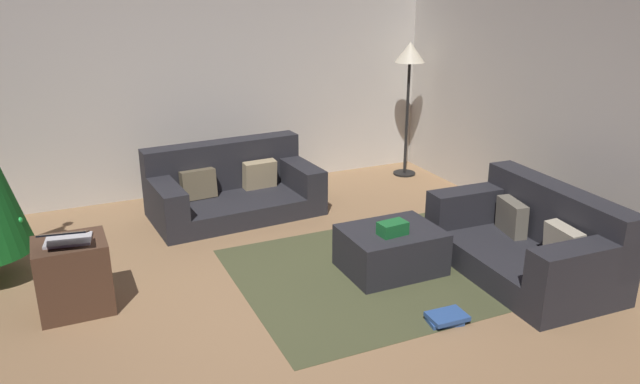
{
  "coord_description": "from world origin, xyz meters",
  "views": [
    {
      "loc": [
        -1.33,
        -3.73,
        2.41
      ],
      "look_at": [
        0.6,
        0.52,
        0.75
      ],
      "focal_mm": 34.36,
      "sensor_mm": 36.0,
      "label": 1
    }
  ],
  "objects_px": {
    "ottoman": "(391,250)",
    "gift_box": "(393,228)",
    "tv_remote": "(386,224)",
    "book_stack": "(446,318)",
    "couch_right": "(531,241)",
    "laptop": "(66,238)",
    "couch_left": "(231,188)",
    "corner_lamp": "(410,63)",
    "side_table": "(74,276)"
  },
  "relations": [
    {
      "from": "gift_box",
      "to": "book_stack",
      "type": "relative_size",
      "value": 0.79
    },
    {
      "from": "ottoman",
      "to": "book_stack",
      "type": "bearing_deg",
      "value": -94.11
    },
    {
      "from": "gift_box",
      "to": "tv_remote",
      "type": "bearing_deg",
      "value": 75.93
    },
    {
      "from": "couch_left",
      "to": "couch_right",
      "type": "height_order",
      "value": "couch_right"
    },
    {
      "from": "couch_right",
      "to": "laptop",
      "type": "bearing_deg",
      "value": 78.3
    },
    {
      "from": "book_stack",
      "to": "corner_lamp",
      "type": "height_order",
      "value": "corner_lamp"
    },
    {
      "from": "tv_remote",
      "to": "laptop",
      "type": "xyz_separation_m",
      "value": [
        -2.52,
        0.25,
        0.23
      ]
    },
    {
      "from": "couch_right",
      "to": "side_table",
      "type": "xyz_separation_m",
      "value": [
        -3.57,
        0.93,
        -0.0
      ]
    },
    {
      "from": "laptop",
      "to": "book_stack",
      "type": "distance_m",
      "value": 2.82
    },
    {
      "from": "ottoman",
      "to": "corner_lamp",
      "type": "bearing_deg",
      "value": 55.68
    },
    {
      "from": "corner_lamp",
      "to": "laptop",
      "type": "bearing_deg",
      "value": -154.9
    },
    {
      "from": "corner_lamp",
      "to": "tv_remote",
      "type": "bearing_deg",
      "value": -125.52
    },
    {
      "from": "tv_remote",
      "to": "laptop",
      "type": "relative_size",
      "value": 0.39
    },
    {
      "from": "couch_right",
      "to": "gift_box",
      "type": "height_order",
      "value": "couch_right"
    },
    {
      "from": "ottoman",
      "to": "gift_box",
      "type": "height_order",
      "value": "gift_box"
    },
    {
      "from": "side_table",
      "to": "laptop",
      "type": "xyz_separation_m",
      "value": [
        -0.01,
        -0.06,
        0.33
      ]
    },
    {
      "from": "ottoman",
      "to": "gift_box",
      "type": "relative_size",
      "value": 3.44
    },
    {
      "from": "gift_box",
      "to": "corner_lamp",
      "type": "bearing_deg",
      "value": 55.92
    },
    {
      "from": "corner_lamp",
      "to": "couch_left",
      "type": "bearing_deg",
      "value": -171.55
    },
    {
      "from": "couch_right",
      "to": "laptop",
      "type": "distance_m",
      "value": 3.7
    },
    {
      "from": "book_stack",
      "to": "corner_lamp",
      "type": "xyz_separation_m",
      "value": [
        1.6,
        3.17,
        1.37
      ]
    },
    {
      "from": "ottoman",
      "to": "couch_right",
      "type": "bearing_deg",
      "value": -26.45
    },
    {
      "from": "couch_left",
      "to": "couch_right",
      "type": "bearing_deg",
      "value": 124.18
    },
    {
      "from": "gift_box",
      "to": "side_table",
      "type": "relative_size",
      "value": 0.42
    },
    {
      "from": "couch_left",
      "to": "gift_box",
      "type": "relative_size",
      "value": 7.52
    },
    {
      "from": "tv_remote",
      "to": "side_table",
      "type": "height_order",
      "value": "side_table"
    },
    {
      "from": "couch_left",
      "to": "gift_box",
      "type": "distance_m",
      "value": 2.15
    },
    {
      "from": "ottoman",
      "to": "gift_box",
      "type": "distance_m",
      "value": 0.26
    },
    {
      "from": "side_table",
      "to": "couch_right",
      "type": "bearing_deg",
      "value": -14.66
    },
    {
      "from": "tv_remote",
      "to": "corner_lamp",
      "type": "xyz_separation_m",
      "value": [
        1.54,
        2.15,
        1.03
      ]
    },
    {
      "from": "laptop",
      "to": "book_stack",
      "type": "relative_size",
      "value": 1.39
    },
    {
      "from": "couch_left",
      "to": "corner_lamp",
      "type": "xyz_separation_m",
      "value": [
        2.38,
        0.35,
        1.14
      ]
    },
    {
      "from": "couch_right",
      "to": "side_table",
      "type": "relative_size",
      "value": 2.88
    },
    {
      "from": "side_table",
      "to": "corner_lamp",
      "type": "bearing_deg",
      "value": 24.51
    },
    {
      "from": "couch_left",
      "to": "couch_right",
      "type": "xyz_separation_m",
      "value": [
        1.9,
        -2.43,
        0.02
      ]
    },
    {
      "from": "side_table",
      "to": "book_stack",
      "type": "relative_size",
      "value": 1.89
    },
    {
      "from": "couch_left",
      "to": "corner_lamp",
      "type": "bearing_deg",
      "value": -175.45
    },
    {
      "from": "tv_remote",
      "to": "laptop",
      "type": "height_order",
      "value": "laptop"
    },
    {
      "from": "gift_box",
      "to": "book_stack",
      "type": "height_order",
      "value": "gift_box"
    },
    {
      "from": "ottoman",
      "to": "book_stack",
      "type": "height_order",
      "value": "ottoman"
    },
    {
      "from": "couch_right",
      "to": "laptop",
      "type": "height_order",
      "value": "couch_right"
    },
    {
      "from": "gift_box",
      "to": "side_table",
      "type": "height_order",
      "value": "side_table"
    },
    {
      "from": "couch_left",
      "to": "side_table",
      "type": "relative_size",
      "value": 3.15
    },
    {
      "from": "tv_remote",
      "to": "side_table",
      "type": "relative_size",
      "value": 0.28
    },
    {
      "from": "couch_left",
      "to": "book_stack",
      "type": "height_order",
      "value": "couch_left"
    },
    {
      "from": "book_stack",
      "to": "ottoman",
      "type": "bearing_deg",
      "value": 85.89
    },
    {
      "from": "book_stack",
      "to": "corner_lamp",
      "type": "bearing_deg",
      "value": 63.15
    },
    {
      "from": "tv_remote",
      "to": "book_stack",
      "type": "distance_m",
      "value": 1.07
    },
    {
      "from": "couch_left",
      "to": "couch_right",
      "type": "distance_m",
      "value": 3.08
    },
    {
      "from": "couch_left",
      "to": "laptop",
      "type": "relative_size",
      "value": 4.29
    }
  ]
}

